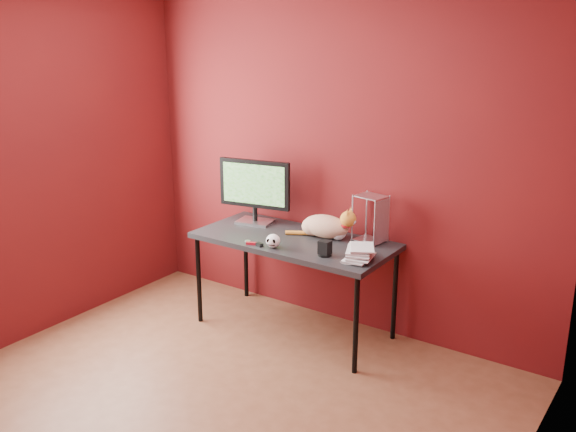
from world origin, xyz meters
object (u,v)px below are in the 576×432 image
Objects in this scene: skull_mug at (273,241)px; speaker at (325,249)px; cat at (326,226)px; monitor at (255,188)px; desk at (294,245)px; book_stack at (351,181)px.

speaker is at bearing -5.04° from skull_mug.
cat is 0.39m from speaker.
skull_mug is (0.46, -0.40, -0.24)m from monitor.
monitor is 0.94m from speaker.
monitor is 0.65m from skull_mug.
skull_mug is (-0.19, -0.41, -0.04)m from cat.
speaker reaches higher than desk.
book_stack is (1.02, -0.28, 0.25)m from monitor.
cat reaches higher than speaker.
monitor is 0.69m from cat.
speaker reaches higher than skull_mug.
skull_mug is at bearing -169.35° from speaker.
skull_mug is 0.40m from speaker.
skull_mug is 0.10× the size of book_stack.
skull_mug is 0.75m from book_stack.
monitor is 5.42× the size of speaker.
cat reaches higher than skull_mug.
book_stack is at bearing -3.42° from skull_mug.
monitor reaches higher than cat.
monitor is at bearing 164.48° from book_stack.
monitor is 5.44× the size of skull_mug.
monitor reaches higher than speaker.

